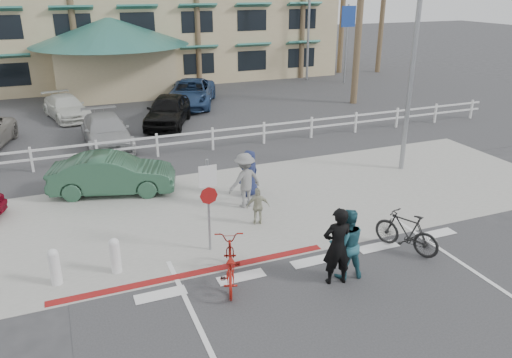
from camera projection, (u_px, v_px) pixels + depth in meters
name	position (u px, v px, depth m)	size (l,w,h in m)	color
ground	(325.00, 273.00, 12.45)	(140.00, 140.00, 0.00)	#333335
bike_path	(371.00, 319.00, 10.72)	(12.00, 16.00, 0.01)	#333335
sidewalk_plaza	(257.00, 204.00, 16.32)	(22.00, 7.00, 0.01)	gray
cross_street	(219.00, 166.00, 19.77)	(40.00, 5.00, 0.01)	#333335
parking_lot	(166.00, 112.00, 27.96)	(50.00, 16.00, 0.01)	#333335
curb_red	(195.00, 273.00, 12.42)	(7.00, 0.25, 0.02)	maroon
rail_fence	(215.00, 139.00, 21.49)	(29.40, 0.16, 1.00)	silver
sign_post	(208.00, 201.00, 13.01)	(0.50, 0.10, 2.90)	gray
bollard_0	(115.00, 256.00, 12.31)	(0.26, 0.26, 0.95)	silver
bollard_1	(55.00, 267.00, 11.82)	(0.26, 0.26, 0.95)	silver
streetlight_0	(414.00, 51.00, 17.82)	(0.60, 2.00, 9.00)	gray
streetlight_1	(309.00, 13.00, 35.60)	(0.60, 2.00, 9.50)	gray
info_sign	(346.00, 43.00, 35.30)	(1.20, 0.16, 5.60)	navy
bike_red	(229.00, 263.00, 11.86)	(0.70, 2.02, 1.06)	maroon
rider_red	(337.00, 246.00, 11.71)	(0.72, 0.47, 1.97)	black
bike_black	(407.00, 232.00, 13.32)	(0.52, 1.85, 1.11)	black
rider_black	(347.00, 244.00, 12.00)	(0.87, 0.68, 1.80)	#215562
pedestrian_a	(245.00, 180.00, 15.85)	(1.17, 0.67, 1.80)	slate
pedestrian_child	(258.00, 206.00, 14.76)	(0.69, 0.29, 1.17)	#AFAF95
pedestrian_b	(249.00, 173.00, 16.74)	(0.78, 0.51, 1.59)	#1B234A
car_white_sedan	(113.00, 174.00, 16.98)	(1.45, 4.16, 1.37)	#284E38
lot_car_1	(106.00, 131.00, 21.92)	(1.89, 4.65, 1.35)	#98999A
lot_car_2	(168.00, 110.00, 25.13)	(1.83, 4.54, 1.55)	black
lot_car_4	(66.00, 107.00, 26.45)	(1.70, 4.17, 1.21)	silver
lot_car_5	(191.00, 93.00, 29.18)	(2.49, 5.40, 1.50)	navy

